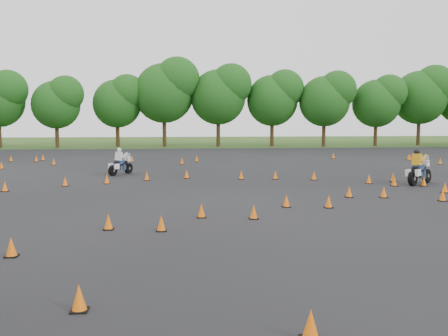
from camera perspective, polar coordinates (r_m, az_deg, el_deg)
ground at (r=17.53m, az=1.22°, el=-5.22°), size 140.00×140.00×0.00m
asphalt_pad at (r=23.42m, az=-0.45°, el=-2.42°), size 62.00×62.00×0.00m
treeline at (r=52.86m, az=1.14°, el=7.11°), size 86.43×32.61×10.64m
traffic_cones at (r=23.00m, az=-0.46°, el=-2.00°), size 36.04×33.29×0.45m
rider_yellow at (r=26.85m, az=21.57°, el=0.16°), size 2.25×2.05×1.80m
rider_white at (r=29.85m, az=-11.74°, el=0.77°), size 1.63×2.08×1.59m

